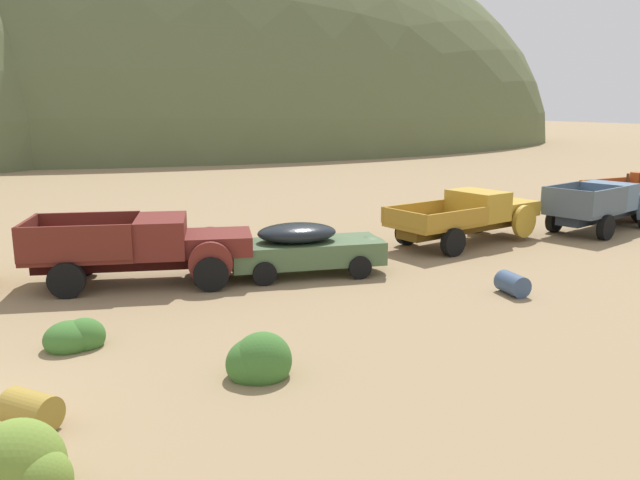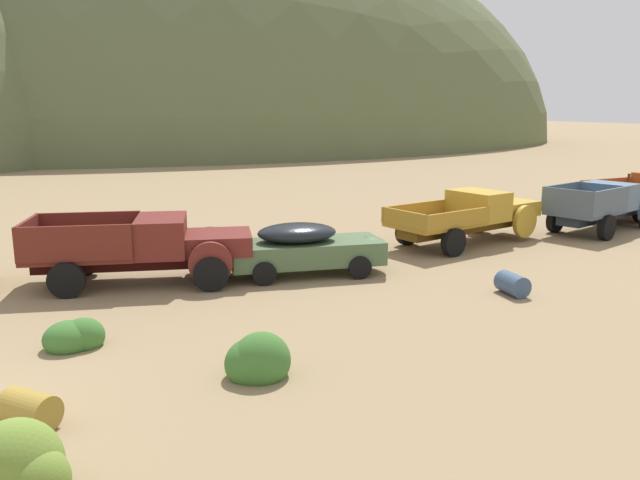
% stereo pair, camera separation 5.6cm
% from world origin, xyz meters
% --- Properties ---
extents(hill_far_right, '(99.38, 59.10, 55.95)m').
position_xyz_m(hill_far_right, '(24.22, 70.19, 0.00)').
color(hill_far_right, '#56603D').
rests_on(hill_far_right, ground).
extents(truck_oxblood, '(6.45, 3.80, 1.91)m').
position_xyz_m(truck_oxblood, '(5.41, 7.10, 1.02)').
color(truck_oxblood, black).
rests_on(truck_oxblood, ground).
extents(car_weathered_green, '(5.00, 2.60, 1.57)m').
position_xyz_m(car_weathered_green, '(9.74, 6.10, 0.82)').
color(car_weathered_green, '#47603D').
rests_on(car_weathered_green, ground).
extents(truck_mustard, '(6.61, 3.39, 1.89)m').
position_xyz_m(truck_mustard, '(17.10, 7.73, 1.01)').
color(truck_mustard, '#593D12').
rests_on(truck_mustard, ground).
extents(truck_chalk_blue, '(6.00, 3.50, 1.91)m').
position_xyz_m(truck_chalk_blue, '(23.50, 7.42, 1.01)').
color(truck_chalk_blue, '#262D39').
rests_on(truck_chalk_blue, ground).
extents(oil_drum_tipped, '(1.01, 1.05, 0.59)m').
position_xyz_m(oil_drum_tipped, '(1.92, -0.50, 0.29)').
color(oil_drum_tipped, olive).
rests_on(oil_drum_tipped, ground).
extents(oil_drum_spare, '(0.68, 0.95, 0.58)m').
position_xyz_m(oil_drum_spare, '(13.75, 1.88, 0.29)').
color(oil_drum_spare, '#384C6B').
rests_on(oil_drum_spare, ground).
extents(bush_lone_scrub, '(1.24, 1.06, 1.11)m').
position_xyz_m(bush_lone_scrub, '(5.81, -0.22, 0.27)').
color(bush_lone_scrub, '#3D702D').
rests_on(bush_lone_scrub, ground).
extents(bush_near_barrel, '(1.26, 0.94, 0.78)m').
position_xyz_m(bush_near_barrel, '(2.84, 2.80, 0.21)').
color(bush_near_barrel, '#3D702D').
rests_on(bush_near_barrel, ground).
extents(bush_back_edge, '(1.29, 1.22, 1.30)m').
position_xyz_m(bush_back_edge, '(1.78, -2.41, 0.33)').
color(bush_back_edge, olive).
rests_on(bush_back_edge, ground).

